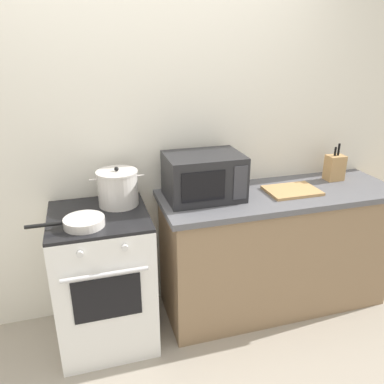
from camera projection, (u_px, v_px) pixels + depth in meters
The scene contains 9 objects.
back_wall at pixel (184, 140), 2.71m from camera, with size 4.40×0.10×2.50m, color silver.
lower_cabinet_right at pixel (275, 252), 2.85m from camera, with size 1.64×0.56×0.88m, color #8C7051.
countertop_right at pixel (280, 195), 2.69m from camera, with size 1.70×0.60×0.04m, color #59595E.
stove at pixel (104, 278), 2.50m from camera, with size 0.60×0.64×0.92m.
stock_pot at pixel (118, 188), 2.44m from camera, with size 0.34×0.26×0.25m.
frying_pan at pixel (83, 222), 2.18m from camera, with size 0.43×0.23×0.05m.
microwave at pixel (204, 176), 2.53m from camera, with size 0.50×0.37×0.30m.
cutting_board at pixel (292, 191), 2.68m from camera, with size 0.36×0.26×0.02m, color tan.
knife_block at pixel (335, 167), 2.88m from camera, with size 0.13×0.10×0.28m.
Camera 1 is at (-0.40, -1.60, 1.90)m, focal length 35.90 mm.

